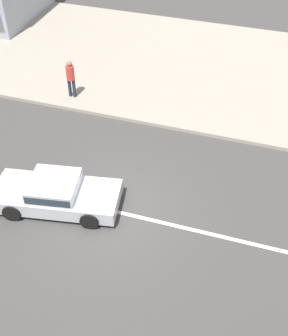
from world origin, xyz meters
TOP-DOWN VIEW (x-y plane):
  - ground_plane at (0.00, 0.00)m, footprint 160.00×160.00m
  - lane_centre_stripe at (0.00, 0.00)m, footprint 50.40×0.14m
  - kerb_strip at (0.00, 9.84)m, footprint 68.00×10.00m
  - sedan_silver_1 at (-1.60, -0.30)m, footprint 4.36×2.33m
  - pedestrian_by_shop at (-3.74, 5.69)m, footprint 0.34×0.34m

SIDE VIEW (x-z plane):
  - ground_plane at x=0.00m, z-range 0.00..0.00m
  - lane_centre_stripe at x=0.00m, z-range 0.00..0.01m
  - kerb_strip at x=0.00m, z-range 0.00..0.15m
  - sedan_silver_1 at x=-1.60m, z-range 0.00..1.07m
  - pedestrian_by_shop at x=-3.74m, z-range 0.29..1.95m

